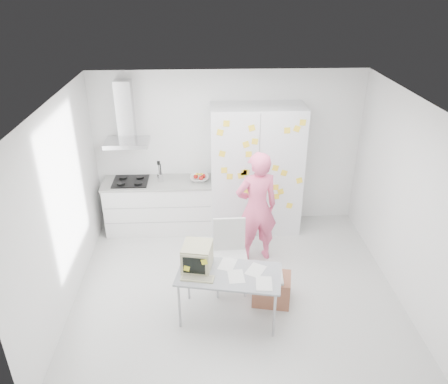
{
  "coord_description": "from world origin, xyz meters",
  "views": [
    {
      "loc": [
        -0.4,
        -4.95,
        4.07
      ],
      "look_at": [
        -0.13,
        0.63,
        1.23
      ],
      "focal_mm": 35.0,
      "sensor_mm": 36.0,
      "label": 1
    }
  ],
  "objects_px": {
    "desk": "(209,264)",
    "chair": "(230,251)",
    "cardboard_box": "(272,288)",
    "person": "(257,208)"
  },
  "relations": [
    {
      "from": "desk",
      "to": "chair",
      "type": "relative_size",
      "value": 1.34
    },
    {
      "from": "cardboard_box",
      "to": "chair",
      "type": "bearing_deg",
      "value": 146.08
    },
    {
      "from": "person",
      "to": "chair",
      "type": "bearing_deg",
      "value": 44.92
    },
    {
      "from": "person",
      "to": "chair",
      "type": "relative_size",
      "value": 1.73
    },
    {
      "from": "desk",
      "to": "chair",
      "type": "bearing_deg",
      "value": 73.01
    },
    {
      "from": "person",
      "to": "desk",
      "type": "xyz_separation_m",
      "value": [
        -0.74,
        -1.23,
        -0.12
      ]
    },
    {
      "from": "desk",
      "to": "cardboard_box",
      "type": "bearing_deg",
      "value": 24.01
    },
    {
      "from": "person",
      "to": "cardboard_box",
      "type": "relative_size",
      "value": 3.15
    },
    {
      "from": "chair",
      "to": "cardboard_box",
      "type": "bearing_deg",
      "value": -35.06
    },
    {
      "from": "desk",
      "to": "chair",
      "type": "distance_m",
      "value": 0.67
    }
  ]
}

